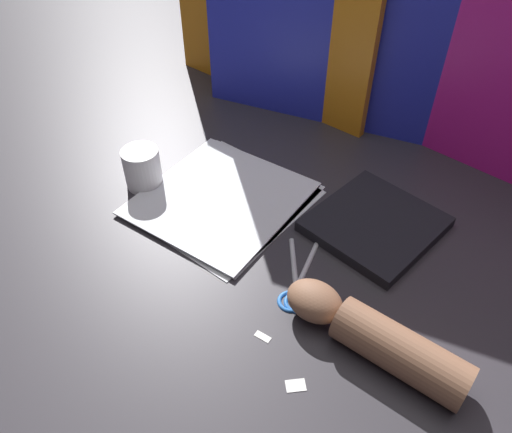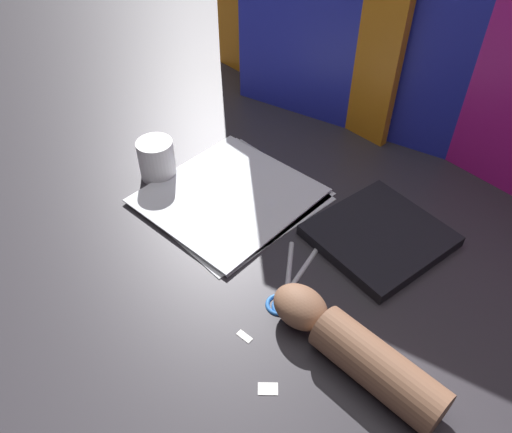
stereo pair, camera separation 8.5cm
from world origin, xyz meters
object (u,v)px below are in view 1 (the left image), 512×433
(book_closed, at_px, (375,224))
(mug, at_px, (142,168))
(scissors, at_px, (297,285))
(paper_stack, at_px, (223,199))
(hand_forearm, at_px, (376,337))

(book_closed, xyz_separation_m, mug, (-0.43, -0.14, 0.03))
(scissors, xyz_separation_m, mug, (-0.39, 0.05, 0.04))
(paper_stack, distance_m, hand_forearm, 0.41)
(book_closed, height_order, mug, mug)
(paper_stack, distance_m, mug, 0.17)
(paper_stack, xyz_separation_m, mug, (-0.16, -0.05, 0.04))
(scissors, xyz_separation_m, hand_forearm, (0.15, -0.04, 0.03))
(paper_stack, bearing_deg, mug, -163.42)
(paper_stack, height_order, scissors, scissors)
(hand_forearm, bearing_deg, book_closed, 113.81)
(paper_stack, distance_m, book_closed, 0.29)
(scissors, bearing_deg, paper_stack, 155.90)
(mug, bearing_deg, book_closed, 18.15)
(paper_stack, bearing_deg, book_closed, 19.05)
(scissors, height_order, mug, mug)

